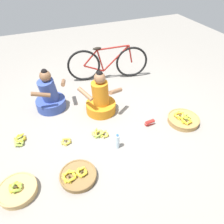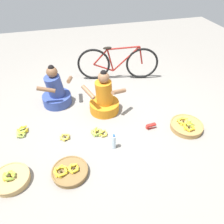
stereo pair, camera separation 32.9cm
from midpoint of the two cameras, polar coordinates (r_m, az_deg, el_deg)
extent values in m
plane|color=gray|center=(3.67, 1.77, -2.44)|extent=(10.00, 10.00, 0.00)
cylinder|color=orange|center=(3.83, 0.44, 1.44)|extent=(0.52, 0.52, 0.18)
cylinder|color=orange|center=(3.66, 0.46, 5.09)|extent=(0.35, 0.33, 0.42)
sphere|color=#8C6042|center=(3.50, 0.49, 9.02)|extent=(0.19, 0.19, 0.19)
sphere|color=black|center=(3.46, 0.49, 10.11)|extent=(0.10, 0.10, 0.10)
cylinder|color=#8C6042|center=(3.52, -3.62, 5.17)|extent=(0.20, 0.31, 0.16)
cylinder|color=#8C6042|center=(3.54, 4.49, 5.32)|extent=(0.30, 0.22, 0.16)
cylinder|color=#334793|center=(4.09, -12.04, 3.27)|extent=(0.52, 0.52, 0.18)
cylinder|color=#334793|center=(3.94, -12.59, 6.61)|extent=(0.41, 0.39, 0.42)
sphere|color=brown|center=(3.80, -13.18, 10.16)|extent=(0.19, 0.19, 0.19)
sphere|color=black|center=(3.76, -13.35, 11.17)|extent=(0.10, 0.10, 0.10)
cylinder|color=brown|center=(3.73, -14.62, 5.65)|extent=(0.31, 0.09, 0.16)
cylinder|color=brown|center=(3.93, -8.76, 8.38)|extent=(0.13, 0.32, 0.16)
torus|color=black|center=(4.64, -2.78, 12.34)|extent=(0.68, 0.19, 0.68)
torus|color=black|center=(4.74, 9.95, 12.38)|extent=(0.68, 0.19, 0.68)
cylinder|color=maroon|center=(4.63, 5.80, 13.66)|extent=(0.55, 0.15, 0.55)
cylinder|color=maroon|center=(4.61, 1.66, 13.37)|extent=(0.15, 0.06, 0.49)
cylinder|color=maroon|center=(4.53, 5.22, 16.40)|extent=(0.64, 0.18, 0.08)
cylinder|color=maroon|center=(4.68, -0.18, 11.56)|extent=(0.42, 0.12, 0.18)
cylinder|color=maroon|center=(4.57, -0.97, 14.20)|extent=(0.31, 0.10, 0.35)
cylinder|color=maroon|center=(4.65, 9.72, 14.46)|extent=(0.12, 0.06, 0.38)
ellipsoid|color=black|center=(4.50, 0.93, 16.46)|extent=(0.18, 0.08, 0.05)
cylinder|color=#A87F47|center=(3.76, 21.43, -3.66)|extent=(0.51, 0.51, 0.08)
torus|color=#A87F47|center=(3.73, 21.58, -3.18)|extent=(0.52, 0.52, 0.02)
ellipsoid|color=#9EB747|center=(3.76, 22.71, -2.74)|extent=(0.04, 0.12, 0.05)
ellipsoid|color=#9EB747|center=(3.77, 21.93, -2.36)|extent=(0.12, 0.07, 0.06)
ellipsoid|color=#9EB747|center=(3.72, 21.33, -2.69)|extent=(0.09, 0.11, 0.07)
ellipsoid|color=#9EB747|center=(3.69, 21.92, -3.36)|extent=(0.10, 0.11, 0.06)
ellipsoid|color=#9EB747|center=(3.70, 22.60, -3.35)|extent=(0.12, 0.04, 0.07)
sphere|color=#382D19|center=(3.73, 22.11, -2.89)|extent=(0.03, 0.03, 0.03)
ellipsoid|color=yellow|center=(3.76, 21.61, -2.28)|extent=(0.04, 0.16, 0.06)
ellipsoid|color=yellow|center=(3.78, 20.66, -1.73)|extent=(0.15, 0.10, 0.07)
ellipsoid|color=yellow|center=(3.76, 19.94, -1.84)|extent=(0.16, 0.08, 0.06)
ellipsoid|color=yellow|center=(3.69, 19.87, -2.68)|extent=(0.05, 0.16, 0.06)
ellipsoid|color=yellow|center=(3.67, 20.72, -3.04)|extent=(0.15, 0.11, 0.08)
ellipsoid|color=yellow|center=(3.72, 21.69, -2.77)|extent=(0.14, 0.12, 0.08)
sphere|color=#382D19|center=(3.73, 20.71, -2.41)|extent=(0.03, 0.03, 0.03)
ellipsoid|color=gold|center=(3.69, 23.00, -3.75)|extent=(0.06, 0.15, 0.06)
ellipsoid|color=gold|center=(3.70, 21.73, -3.12)|extent=(0.15, 0.06, 0.07)
ellipsoid|color=gold|center=(3.64, 21.13, -3.68)|extent=(0.09, 0.15, 0.07)
ellipsoid|color=gold|center=(3.60, 21.61, -4.17)|extent=(0.09, 0.15, 0.09)
ellipsoid|color=gold|center=(3.64, 22.91, -4.31)|extent=(0.15, 0.09, 0.07)
sphere|color=#382D19|center=(3.66, 22.10, -3.78)|extent=(0.03, 0.03, 0.03)
cylinder|color=tan|center=(3.07, -22.20, -16.26)|extent=(0.46, 0.46, 0.08)
torus|color=tan|center=(3.04, -22.39, -15.80)|extent=(0.48, 0.48, 0.02)
ellipsoid|color=#8CAD38|center=(3.01, -21.57, -15.28)|extent=(0.05, 0.12, 0.07)
ellipsoid|color=#8CAD38|center=(3.04, -22.02, -14.81)|extent=(0.12, 0.09, 0.06)
ellipsoid|color=#8CAD38|center=(3.05, -23.18, -15.05)|extent=(0.11, 0.11, 0.07)
ellipsoid|color=#8CAD38|center=(3.02, -23.41, -15.87)|extent=(0.08, 0.12, 0.06)
ellipsoid|color=#8CAD38|center=(2.98, -22.51, -16.19)|extent=(0.12, 0.05, 0.08)
sphere|color=#382D19|center=(3.02, -22.52, -15.47)|extent=(0.04, 0.04, 0.04)
ellipsoid|color=yellow|center=(3.02, -21.81, -15.12)|extent=(0.07, 0.13, 0.07)
ellipsoid|color=yellow|center=(3.06, -22.93, -14.73)|extent=(0.13, 0.07, 0.06)
ellipsoid|color=yellow|center=(3.04, -23.73, -15.50)|extent=(0.04, 0.12, 0.07)
ellipsoid|color=yellow|center=(2.99, -22.72, -16.14)|extent=(0.12, 0.05, 0.08)
sphere|color=#382D19|center=(3.02, -22.77, -15.42)|extent=(0.04, 0.04, 0.04)
cylinder|color=brown|center=(2.96, -7.76, -15.54)|extent=(0.47, 0.47, 0.07)
torus|color=brown|center=(2.93, -7.82, -15.16)|extent=(0.48, 0.48, 0.02)
ellipsoid|color=yellow|center=(2.91, -5.83, -14.61)|extent=(0.05, 0.12, 0.07)
ellipsoid|color=yellow|center=(2.94, -6.89, -13.88)|extent=(0.12, 0.05, 0.07)
ellipsoid|color=yellow|center=(2.93, -7.79, -14.49)|extent=(0.09, 0.12, 0.06)
ellipsoid|color=yellow|center=(2.89, -7.66, -15.19)|extent=(0.09, 0.12, 0.07)
ellipsoid|color=yellow|center=(2.88, -6.22, -15.28)|extent=(0.12, 0.09, 0.07)
sphere|color=#382D19|center=(2.91, -6.84, -14.69)|extent=(0.03, 0.03, 0.03)
ellipsoid|color=yellow|center=(2.91, -8.93, -14.87)|extent=(0.06, 0.15, 0.08)
ellipsoid|color=yellow|center=(2.94, -9.72, -14.29)|extent=(0.14, 0.10, 0.08)
ellipsoid|color=yellow|center=(2.94, -10.80, -14.49)|extent=(0.15, 0.09, 0.07)
ellipsoid|color=yellow|center=(2.90, -11.41, -15.55)|extent=(0.05, 0.15, 0.08)
ellipsoid|color=yellow|center=(2.88, -10.93, -16.11)|extent=(0.13, 0.12, 0.09)
ellipsoid|color=yellow|center=(2.87, -9.45, -16.09)|extent=(0.15, 0.09, 0.08)
sphere|color=#382D19|center=(2.91, -10.14, -15.32)|extent=(0.03, 0.03, 0.03)
ellipsoid|color=yellow|center=(3.39, -8.72, -6.51)|extent=(0.05, 0.12, 0.08)
ellipsoid|color=yellow|center=(3.43, -9.26, -6.03)|extent=(0.12, 0.09, 0.06)
ellipsoid|color=yellow|center=(3.42, -10.47, -6.56)|extent=(0.08, 0.13, 0.05)
ellipsoid|color=yellow|center=(3.37, -10.25, -7.11)|extent=(0.10, 0.12, 0.07)
ellipsoid|color=yellow|center=(3.37, -9.12, -7.13)|extent=(0.12, 0.08, 0.06)
sphere|color=#382D19|center=(3.40, -9.62, -6.63)|extent=(0.03, 0.03, 0.03)
ellipsoid|color=yellow|center=(3.41, 1.22, -5.77)|extent=(0.05, 0.12, 0.07)
ellipsoid|color=yellow|center=(3.44, 0.27, -5.21)|extent=(0.12, 0.05, 0.07)
ellipsoid|color=yellow|center=(3.40, -0.48, -5.83)|extent=(0.06, 0.12, 0.06)
ellipsoid|color=yellow|center=(3.37, 0.71, -6.39)|extent=(0.12, 0.05, 0.06)
sphere|color=#382D19|center=(3.41, 0.37, -5.82)|extent=(0.03, 0.03, 0.03)
ellipsoid|color=#9EB747|center=(3.44, -0.31, -5.16)|extent=(0.04, 0.15, 0.08)
ellipsoid|color=#9EB747|center=(3.47, -0.84, -4.74)|extent=(0.13, 0.12, 0.08)
ellipsoid|color=#9EB747|center=(3.46, -2.03, -4.84)|extent=(0.14, 0.10, 0.08)
ellipsoid|color=#9EB747|center=(3.41, -2.26, -5.77)|extent=(0.07, 0.15, 0.07)
ellipsoid|color=#9EB747|center=(3.38, -1.48, -6.14)|extent=(0.15, 0.09, 0.08)
ellipsoid|color=#9EB747|center=(3.39, -0.57, -5.87)|extent=(0.14, 0.10, 0.09)
sphere|color=#382D19|center=(3.43, -1.32, -5.43)|extent=(0.03, 0.03, 0.03)
ellipsoid|color=yellow|center=(3.44, -0.17, -5.25)|extent=(0.05, 0.12, 0.05)
ellipsoid|color=yellow|center=(3.46, -1.03, -4.88)|extent=(0.12, 0.05, 0.07)
ellipsoid|color=yellow|center=(3.42, -1.81, -5.49)|extent=(0.05, 0.12, 0.07)
ellipsoid|color=yellow|center=(3.39, -0.73, -6.15)|extent=(0.12, 0.03, 0.05)
sphere|color=#382D19|center=(3.43, -0.94, -5.51)|extent=(0.03, 0.03, 0.03)
ellipsoid|color=#9EB747|center=(3.60, -19.72, -5.65)|extent=(0.05, 0.12, 0.07)
ellipsoid|color=#9EB747|center=(3.65, -20.50, -5.12)|extent=(0.12, 0.04, 0.07)
ellipsoid|color=#9EB747|center=(3.63, -21.23, -5.72)|extent=(0.06, 0.12, 0.06)
ellipsoid|color=#9EB747|center=(3.58, -20.61, -6.22)|extent=(0.12, 0.05, 0.07)
sphere|color=#382D19|center=(3.62, -20.48, -5.68)|extent=(0.03, 0.03, 0.03)
ellipsoid|color=gold|center=(3.66, -19.23, -4.53)|extent=(0.06, 0.14, 0.08)
ellipsoid|color=gold|center=(3.72, -19.98, -3.91)|extent=(0.14, 0.05, 0.09)
ellipsoid|color=gold|center=(3.72, -20.82, -4.36)|extent=(0.11, 0.13, 0.06)
ellipsoid|color=gold|center=(3.66, -20.89, -5.04)|extent=(0.11, 0.13, 0.08)
ellipsoid|color=gold|center=(3.64, -19.67, -5.12)|extent=(0.14, 0.10, 0.06)
sphere|color=#382D19|center=(3.68, -20.11, -4.62)|extent=(0.03, 0.03, 0.03)
ellipsoid|color=#9EB747|center=(3.65, -19.60, -4.91)|extent=(0.05, 0.13, 0.08)
ellipsoid|color=#9EB747|center=(3.71, -20.57, -4.50)|extent=(0.13, 0.06, 0.05)
ellipsoid|color=#9EB747|center=(3.67, -21.32, -5.08)|extent=(0.04, 0.13, 0.07)
ellipsoid|color=#9EB747|center=(3.62, -20.42, -5.61)|extent=(0.13, 0.04, 0.06)
sphere|color=#382D19|center=(3.66, -20.44, -5.01)|extent=(0.03, 0.03, 0.03)
cylinder|color=silver|center=(3.16, 3.48, -8.02)|extent=(0.07, 0.07, 0.23)
cylinder|color=#2D59B7|center=(3.07, 3.57, -6.39)|extent=(0.04, 0.04, 0.02)
cube|color=red|center=(3.62, 12.74, -3.98)|extent=(0.16, 0.05, 0.03)
cube|color=white|center=(3.60, 12.92, -3.66)|extent=(0.16, 0.06, 0.03)
cube|color=red|center=(3.56, 12.91, -3.49)|extent=(0.16, 0.06, 0.03)
camera|label=1|loc=(0.16, -87.14, 2.33)|focal=34.68mm
camera|label=2|loc=(0.16, 92.86, -2.33)|focal=34.68mm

